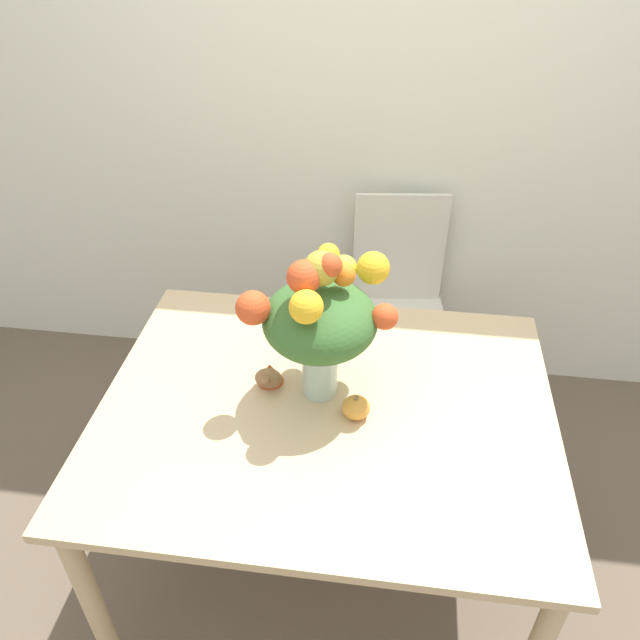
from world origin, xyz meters
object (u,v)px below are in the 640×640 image
Objects in this scene: flower_vase at (321,317)px; pumpkin at (356,407)px; dining_chair_near_window at (398,306)px; turkey_figurine at (269,375)px.

flower_vase is 0.29m from pumpkin.
dining_chair_near_window is (0.11, 0.97, -0.32)m from pumpkin.
pumpkin is at bearing -39.88° from flower_vase.
flower_vase reaches higher than turkey_figurine.
dining_chair_near_window is (0.39, 0.87, -0.32)m from turkey_figurine.
flower_vase is 4.37× the size of turkey_figurine.
dining_chair_near_window is at bearing 75.31° from flower_vase.
pumpkin reaches higher than turkey_figurine.
flower_vase is at bearing 140.12° from pumpkin.
flower_vase is 0.51× the size of dining_chair_near_window.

